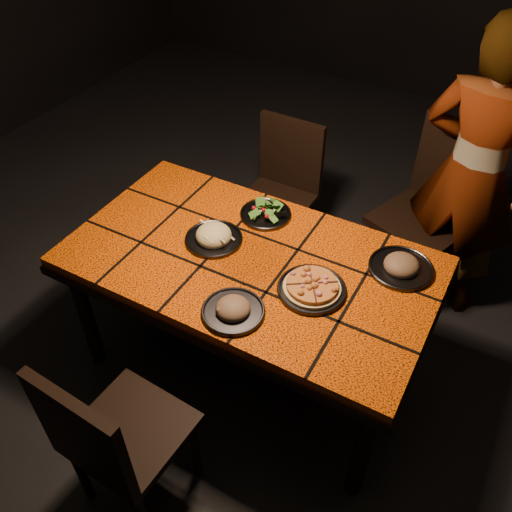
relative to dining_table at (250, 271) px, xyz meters
The scene contains 11 objects.
room_shell 0.83m from the dining_table, ahead, with size 6.04×7.04×3.08m.
dining_table is the anchor object (origin of this frame).
chair_near 0.90m from the dining_table, 95.59° to the right, with size 0.43×0.43×0.91m.
chair_far_left 0.94m from the dining_table, 107.79° to the left, with size 0.41×0.41×0.88m.
chair_far_right 1.19m from the dining_table, 61.61° to the left, with size 0.58×0.58×1.01m.
diner 1.24m from the dining_table, 54.90° to the left, with size 0.60×0.39×1.64m, color brown.
plate_pizza 0.34m from the dining_table, ahead, with size 0.33×0.33×0.04m.
plate_pasta 0.23m from the dining_table, behind, with size 0.26×0.26×0.09m.
plate_salad 0.32m from the dining_table, 105.45° to the left, with size 0.24×0.24×0.07m.
plate_mushroom_a 0.34m from the dining_table, 71.98° to the right, with size 0.25×0.25×0.08m.
plate_mushroom_b 0.66m from the dining_table, 22.68° to the left, with size 0.28×0.28×0.09m.
Camera 1 is at (0.87, -1.51, 2.35)m, focal length 38.00 mm.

